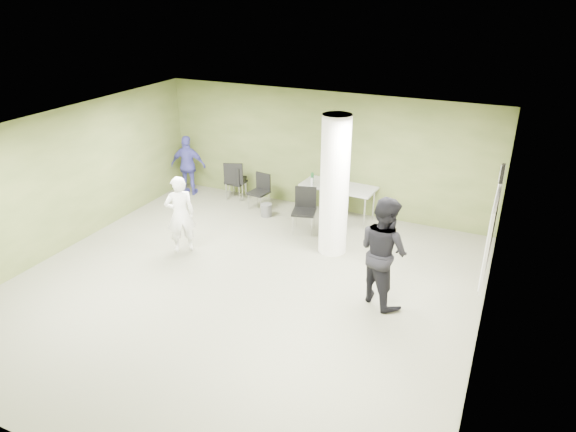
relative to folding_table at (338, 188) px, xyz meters
The scene contains 17 objects.
floor 3.66m from the folding_table, 98.68° to the right, with size 8.00×8.00×0.00m, color #555443.
ceiling 4.13m from the folding_table, 98.68° to the right, with size 8.00×8.00×0.00m, color white.
wall_back 0.96m from the folding_table, 139.95° to the left, with size 8.00×0.02×2.80m, color #435126.
wall_left 5.80m from the folding_table, 142.02° to the right, with size 0.02×8.00×2.80m, color #435126.
wall_right_cream 5.00m from the folding_table, 45.71° to the right, with size 0.02×8.00×2.80m, color beige.
column 1.74m from the folding_table, 73.46° to the right, with size 0.56×0.56×2.80m, color silver.
whiteboard 4.18m from the folding_table, 34.74° to the right, with size 0.05×2.30×1.30m.
wall_clock 4.42m from the folding_table, 34.73° to the right, with size 0.06×0.32×0.32m.
folding_table is the anchor object (origin of this frame).
wastebasket 1.74m from the folding_table, 159.14° to the right, with size 0.26×0.26×0.30m, color #4C4C4C.
chair_back_left 2.72m from the folding_table, behind, with size 0.44×0.44×0.87m.
chair_back_right 2.71m from the folding_table, behind, with size 0.63×0.63×0.99m.
chair_table_left 1.89m from the folding_table, behind, with size 0.49×0.49×0.86m.
chair_table_right 1.02m from the folding_table, 115.20° to the right, with size 0.59×0.59×0.97m.
woman_white 3.62m from the folding_table, 129.46° to the right, with size 0.58×0.38×1.60m, color silver.
man_black 3.44m from the folding_table, 58.03° to the right, with size 0.93×0.72×1.91m, color black.
man_blue 3.94m from the folding_table, behind, with size 0.90×0.37×1.53m, color #3B3A92.
Camera 1 is at (4.02, -6.77, 4.95)m, focal length 32.00 mm.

